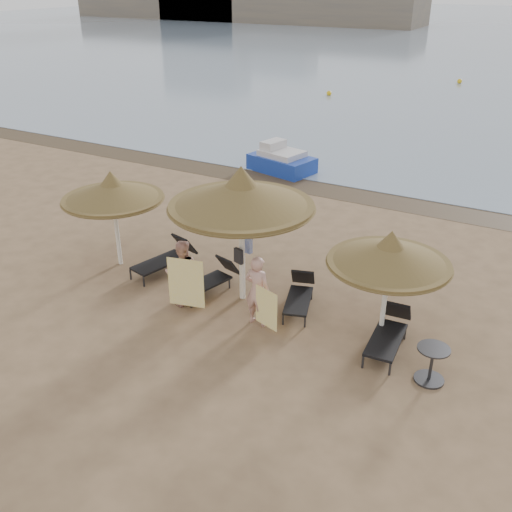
{
  "coord_description": "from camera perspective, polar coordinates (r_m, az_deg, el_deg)",
  "views": [
    {
      "loc": [
        6.39,
        -8.84,
        6.99
      ],
      "look_at": [
        0.85,
        1.2,
        1.28
      ],
      "focal_mm": 40.0,
      "sensor_mm": 36.0,
      "label": 1
    }
  ],
  "objects": [
    {
      "name": "ground",
      "position": [
        12.95,
        -5.91,
        -6.36
      ],
      "size": [
        160.0,
        160.0,
        0.0
      ],
      "primitive_type": "plane",
      "color": "#8B6B4A",
      "rests_on": "ground"
    },
    {
      "name": "palapa_left",
      "position": [
        14.91,
        -14.18,
        6.32
      ],
      "size": [
        2.6,
        2.6,
        2.58
      ],
      "rotation": [
        0.0,
        0.0,
        0.07
      ],
      "color": "white",
      "rests_on": "ground"
    },
    {
      "name": "far_shore",
      "position": [
        92.3,
        9.72,
        23.59
      ],
      "size": [
        150.0,
        54.8,
        12.0
      ],
      "color": "#75644E",
      "rests_on": "ground"
    },
    {
      "name": "buoy_left",
      "position": [
        37.81,
        7.31,
        15.84
      ],
      "size": [
        0.32,
        0.32,
        0.32
      ],
      "primitive_type": "sphere",
      "color": "yellow",
      "rests_on": "ground"
    },
    {
      "name": "pedal_boat",
      "position": [
        22.55,
        2.53,
        9.51
      ],
      "size": [
        2.73,
        1.99,
        1.15
      ],
      "rotation": [
        0.0,
        0.0,
        -0.24
      ],
      "color": "#1A3AA9",
      "rests_on": "ground"
    },
    {
      "name": "side_table",
      "position": [
        11.44,
        17.11,
        -10.41
      ],
      "size": [
        0.61,
        0.61,
        0.74
      ],
      "rotation": [
        0.0,
        0.0,
        0.03
      ],
      "color": "#2E2E31",
      "rests_on": "ground"
    },
    {
      "name": "bag_patterned",
      "position": [
        13.22,
        -1.02,
        1.23
      ],
      "size": [
        0.34,
        0.17,
        0.41
      ],
      "rotation": [
        0.0,
        0.0,
        -0.2
      ],
      "color": "white",
      "rests_on": "ground"
    },
    {
      "name": "buoy_extra",
      "position": [
        44.25,
        19.69,
        16.13
      ],
      "size": [
        0.33,
        0.33,
        0.33
      ],
      "primitive_type": "sphere",
      "color": "yellow",
      "rests_on": "ground"
    },
    {
      "name": "bag_dark",
      "position": [
        13.03,
        -1.76,
        0.0
      ],
      "size": [
        0.26,
        0.16,
        0.35
      ],
      "rotation": [
        0.0,
        0.0,
        -0.35
      ],
      "color": "black",
      "rests_on": "ground"
    },
    {
      "name": "person_left",
      "position": [
        13.13,
        -7.42,
        -1.2
      ],
      "size": [
        1.03,
        0.97,
        1.88
      ],
      "primitive_type": "imported",
      "rotation": [
        0.0,
        0.0,
        3.8
      ],
      "color": "#CF9A8B",
      "rests_on": "ground"
    },
    {
      "name": "wet_sand_strip",
      "position": [
        20.55,
        9.05,
        6.25
      ],
      "size": [
        200.0,
        1.6,
        0.01
      ],
      "primitive_type": "cube",
      "color": "#4A3925",
      "rests_on": "ground"
    },
    {
      "name": "person_right",
      "position": [
        12.28,
        0.15,
        -2.96
      ],
      "size": [
        0.89,
        0.58,
        1.92
      ],
      "primitive_type": "imported",
      "rotation": [
        0.0,
        0.0,
        3.14
      ],
      "color": "#CF9A8B",
      "rests_on": "ground"
    },
    {
      "name": "lounger_near_left",
      "position": [
        13.92,
        -4.44,
        -2.21
      ],
      "size": [
        0.95,
        1.73,
        0.74
      ],
      "rotation": [
        0.0,
        0.0,
        -0.26
      ],
      "color": "#2E2E31",
      "rests_on": "ground"
    },
    {
      "name": "lounger_near_right",
      "position": [
        13.27,
        4.39,
        -3.77
      ],
      "size": [
        0.98,
        1.7,
        0.72
      ],
      "rotation": [
        0.0,
        0.0,
        0.3
      ],
      "color": "#2E2E31",
      "rests_on": "ground"
    },
    {
      "name": "lounger_far_left",
      "position": [
        14.99,
        -8.88,
        -0.11
      ],
      "size": [
        1.02,
        1.91,
        0.81
      ],
      "rotation": [
        0.0,
        0.0,
        -0.24
      ],
      "color": "#2E2E31",
      "rests_on": "ground"
    },
    {
      "name": "lounger_far_right",
      "position": [
        12.19,
        13.17,
        -7.31
      ],
      "size": [
        0.7,
        1.82,
        0.8
      ],
      "rotation": [
        0.0,
        0.0,
        0.06
      ],
      "color": "#2E2E31",
      "rests_on": "ground"
    },
    {
      "name": "towel_right",
      "position": [
        12.11,
        1.04,
        -5.23
      ],
      "size": [
        0.62,
        0.22,
        0.91
      ],
      "rotation": [
        0.0,
        0.0,
        -0.31
      ],
      "color": "yellow",
      "rests_on": "ground"
    },
    {
      "name": "palapa_right",
      "position": [
        11.61,
        13.22,
        0.17
      ],
      "size": [
        2.52,
        2.52,
        2.49
      ],
      "rotation": [
        0.0,
        0.0,
        -0.37
      ],
      "color": "white",
      "rests_on": "ground"
    },
    {
      "name": "towel_left",
      "position": [
        12.76,
        -7.02,
        -2.69
      ],
      "size": [
        0.83,
        0.22,
        1.18
      ],
      "rotation": [
        0.0,
        0.0,
        0.24
      ],
      "color": "yellow",
      "rests_on": "ground"
    },
    {
      "name": "palapa_center",
      "position": [
        12.59,
        -1.48,
        6.1
      ],
      "size": [
        3.31,
        3.31,
        3.28
      ],
      "rotation": [
        0.0,
        0.0,
        0.2
      ],
      "color": "white",
      "rests_on": "ground"
    }
  ]
}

